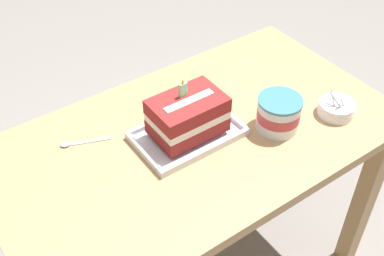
{
  "coord_description": "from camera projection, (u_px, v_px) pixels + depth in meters",
  "views": [
    {
      "loc": [
        -0.64,
        -0.88,
        1.75
      ],
      "look_at": [
        -0.01,
        0.0,
        0.79
      ],
      "focal_mm": 45.97,
      "sensor_mm": 36.0,
      "label": 1
    }
  ],
  "objects": [
    {
      "name": "dining_table",
      "position": [
        196.0,
        161.0,
        1.54
      ],
      "size": [
        1.23,
        0.7,
        0.76
      ],
      "color": "tan",
      "rests_on": "ground_plane"
    },
    {
      "name": "foil_tray",
      "position": [
        188.0,
        135.0,
        1.46
      ],
      "size": [
        0.31,
        0.2,
        0.02
      ],
      "color": "silver",
      "rests_on": "dining_table"
    },
    {
      "name": "birthday_cake",
      "position": [
        188.0,
        115.0,
        1.41
      ],
      "size": [
        0.21,
        0.14,
        0.17
      ],
      "color": "maroon",
      "rests_on": "foil_tray"
    },
    {
      "name": "bowl_stack",
      "position": [
        336.0,
        108.0,
        1.53
      ],
      "size": [
        0.11,
        0.11,
        0.09
      ],
      "color": "white",
      "rests_on": "dining_table"
    },
    {
      "name": "ice_cream_tub",
      "position": [
        279.0,
        114.0,
        1.46
      ],
      "size": [
        0.13,
        0.13,
        0.11
      ],
      "color": "white",
      "rests_on": "dining_table"
    },
    {
      "name": "serving_spoon_near_tray",
      "position": [
        74.0,
        143.0,
        1.43
      ],
      "size": [
        0.14,
        0.07,
        0.01
      ],
      "color": "silver",
      "rests_on": "dining_table"
    }
  ]
}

